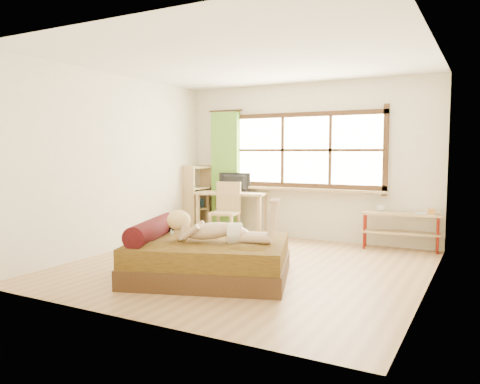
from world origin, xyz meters
The scene contains 18 objects.
floor centered at (0.00, 0.00, 0.00)m, with size 4.50×4.50×0.00m, color #9E754C.
ceiling centered at (0.00, 0.00, 2.70)m, with size 4.50×4.50×0.00m, color white.
wall_back centered at (0.00, 2.25, 1.35)m, with size 4.50×4.50×0.00m, color silver.
wall_front centered at (0.00, -2.25, 1.35)m, with size 4.50×4.50×0.00m, color silver.
wall_left centered at (-2.25, 0.00, 1.35)m, with size 4.50×4.50×0.00m, color silver.
wall_right centered at (2.25, 0.00, 1.35)m, with size 4.50×4.50×0.00m, color silver.
window centered at (0.00, 2.22, 1.51)m, with size 2.80×0.16×1.46m.
curtain centered at (-1.55, 2.13, 1.15)m, with size 0.55×0.10×2.20m, color #589C2A.
bed centered at (-0.18, -0.71, 0.25)m, with size 2.23×2.00×0.70m.
woman centered at (0.02, -0.75, 0.74)m, with size 1.30×0.37×0.56m, color #D1AA87, non-canonical shape.
kitten centered at (-0.85, -0.60, 0.57)m, with size 0.28×0.11×0.22m, color black, non-canonical shape.
desk centered at (-1.30, 1.95, 0.69)m, with size 1.35×0.78×0.79m.
monitor centered at (-1.30, 2.00, 0.97)m, with size 0.60×0.08×0.34m, color black.
chair centered at (-1.22, 1.59, 0.55)m, with size 0.51×0.51×0.99m.
pipe_shelf centered at (1.64, 2.07, 0.43)m, with size 1.20×0.44×0.66m.
cup centered at (1.32, 2.07, 0.64)m, with size 0.13×0.13×0.10m, color gray.
book centered at (1.82, 2.07, 0.59)m, with size 0.17×0.23×0.02m, color gray.
bookshelf centered at (-2.08, 1.98, 0.64)m, with size 0.38×0.59×1.26m.
Camera 1 is at (2.83, -5.43, 1.53)m, focal length 35.00 mm.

